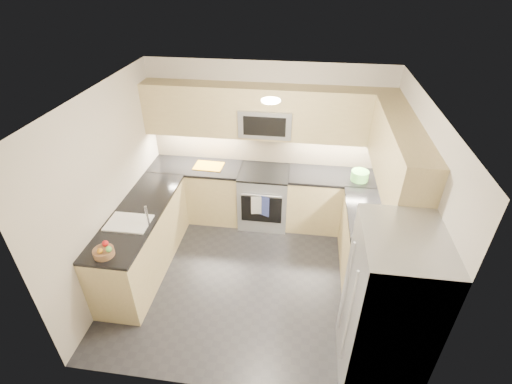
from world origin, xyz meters
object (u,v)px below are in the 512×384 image
Objects in this scene: cutting_board at (209,166)px; fruit_basket at (104,252)px; refrigerator at (386,311)px; utensil_bowl at (360,176)px; gas_range at (264,197)px; microwave at (266,121)px.

cutting_board is 2.23m from fruit_basket.
refrigerator is 2.36m from utensil_bowl.
refrigerator reaches higher than fruit_basket.
gas_range is at bearing 120.88° from refrigerator.
cutting_board is (-2.33, 2.45, 0.05)m from refrigerator.
fruit_basket reaches higher than gas_range.
cutting_board is (-2.29, 0.09, -0.07)m from utensil_bowl.
gas_range is 2.65m from fruit_basket.
gas_range is 0.51× the size of refrigerator.
utensil_bowl reaches higher than gas_range.
utensil_bowl reaches higher than cutting_board.
utensil_bowl is at bearing -7.77° from microwave.
fruit_basket is at bearing -125.84° from gas_range.
fruit_basket is at bearing 173.87° from refrigerator.
utensil_bowl reaches higher than fruit_basket.
microwave is 1.58m from utensil_bowl.
microwave is 3.36× the size of fruit_basket.
fruit_basket is at bearing -124.29° from microwave.
refrigerator is at bearing -46.50° from cutting_board.
utensil_bowl is 3.57m from fruit_basket.
microwave is 2.99× the size of utensil_bowl.
utensil_bowl is at bearing -2.73° from gas_range.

